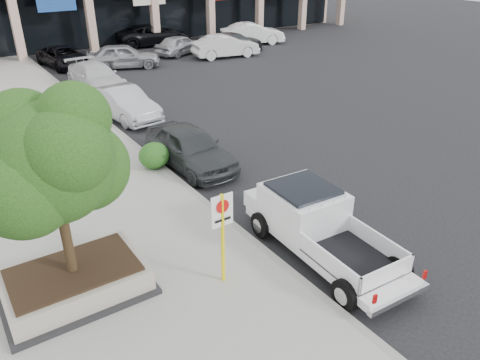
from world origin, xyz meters
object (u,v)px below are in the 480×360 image
Objects in this scene: curb_car_b at (124,103)px; lot_car_a at (124,56)px; curb_car_d at (64,57)px; lot_car_c at (233,43)px; planter at (75,282)px; curb_car_a at (190,148)px; lot_car_f at (252,34)px; pickup_truck at (325,230)px; no_parking_sign at (222,227)px; curb_car_c at (96,77)px; lot_car_b at (226,46)px; lot_car_d at (154,35)px; lot_car_e at (180,45)px; planter_tree at (56,159)px.

lot_car_a is at bearing 61.22° from curb_car_b.
lot_car_c is at bearing -19.08° from curb_car_d.
curb_car_a is (5.57, 4.85, 0.27)m from planter.
lot_car_f reaches higher than lot_car_a.
lot_car_a reaches higher than lot_car_c.
pickup_truck is 1.18× the size of curb_car_b.
curb_car_c is (3.09, 18.12, -0.91)m from no_parking_sign.
lot_car_b reaches higher than curb_car_b.
planter is 0.62× the size of lot_car_c.
curb_car_d is at bearing 82.79° from no_parking_sign.
lot_car_f is (14.85, -0.37, 0.16)m from curb_car_d.
no_parking_sign reaches higher than lot_car_b.
curb_car_b reaches higher than curb_car_c.
curb_car_a is at bearing 158.82° from lot_car_f.
no_parking_sign reaches higher than curb_car_d.
lot_car_d reaches higher than lot_car_e.
curb_car_a is 1.05× the size of lot_car_e.
no_parking_sign is 26.67m from lot_car_c.
curb_car_d reaches higher than planter.
planter is 0.64× the size of lot_car_f.
no_parking_sign is 0.46× the size of curb_car_c.
planter_tree is 30.84m from lot_car_f.
lot_car_b is (10.42, -3.33, 0.12)m from curb_car_d.
lot_car_e is (8.50, 24.34, -0.11)m from pickup_truck.
lot_car_e is at bearing 57.53° from planter.
lot_car_b is (10.97, 14.93, 0.04)m from curb_car_a.
no_parking_sign reaches higher than lot_car_a.
planter is 17.74m from curb_car_c.
lot_car_d is (4.92, 6.04, 0.03)m from lot_car_a.
lot_car_f is at bearing 47.30° from planter.
pickup_truck is at bearing -98.38° from curb_car_d.
planter is at bearing -112.40° from curb_car_d.
planter_tree is at bearing 150.70° from no_parking_sign.
no_parking_sign is at bearing -25.88° from planter.
pickup_truck is at bearing -9.71° from no_parking_sign.
curb_car_d is at bearing 85.34° from curb_car_a.
planter is 0.62× the size of pickup_truck.
planter_tree is at bearing -113.37° from curb_car_c.
pickup_truck is at bearing 142.24° from lot_car_c.
no_parking_sign is (3.02, -1.46, 1.16)m from planter.
lot_car_f reaches higher than lot_car_e.
pickup_truck is 1.12× the size of lot_car_a.
pickup_truck reaches higher than lot_car_d.
lot_car_c is (14.78, 22.18, -0.89)m from no_parking_sign.
lot_car_d reaches higher than curb_car_d.
planter_tree reaches higher than lot_car_f.
lot_car_d is at bearing 76.33° from pickup_truck.
lot_car_d is (-2.36, 6.93, 0.03)m from lot_car_b.
lot_car_a is 5.29m from lot_car_e.
lot_car_b reaches higher than curb_car_c.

